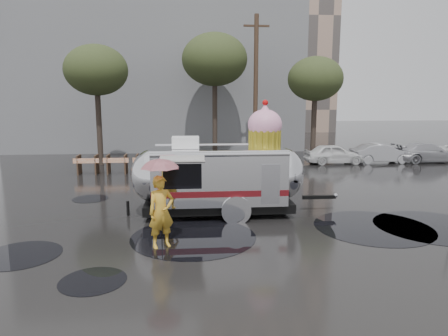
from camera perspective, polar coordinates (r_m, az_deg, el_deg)
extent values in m
plane|color=black|center=(11.99, 4.19, -8.98)|extent=(120.00, 120.00, 0.00)
cylinder|color=black|center=(13.12, 20.50, -7.90)|extent=(3.54, 3.54, 0.01)
cylinder|color=black|center=(9.33, -18.22, -15.06)|extent=(1.44, 1.44, 0.01)
cylinder|color=black|center=(11.51, -4.38, -9.77)|extent=(3.56, 3.56, 0.01)
cylinder|color=black|center=(13.90, 27.65, -7.43)|extent=(3.46, 3.46, 0.01)
cylinder|color=black|center=(16.57, -18.56, -4.18)|extent=(1.38, 1.38, 0.01)
cylinder|color=black|center=(11.43, -27.11, -11.00)|extent=(2.00, 2.00, 0.01)
cube|color=slate|center=(35.35, -9.15, 13.93)|extent=(22.00, 12.00, 13.00)
cylinder|color=#473323|center=(25.59, 4.55, 11.18)|extent=(0.28, 0.28, 9.00)
cube|color=#473323|center=(25.97, 4.67, 19.59)|extent=(1.60, 0.12, 0.12)
cylinder|color=#382D26|center=(24.72, -17.48, 7.16)|extent=(0.32, 0.32, 5.85)
ellipsoid|color=#2C381B|center=(24.76, -17.79, 13.18)|extent=(3.64, 3.64, 2.86)
cylinder|color=#382D26|center=(26.26, -1.31, 8.71)|extent=(0.32, 0.32, 6.75)
ellipsoid|color=#2C381B|center=(26.38, -1.34, 15.24)|extent=(4.20, 4.20, 3.30)
cylinder|color=#382D26|center=(25.49, 12.72, 6.93)|extent=(0.32, 0.32, 5.40)
ellipsoid|color=#2C381B|center=(25.50, 12.92, 12.32)|extent=(3.36, 3.36, 2.64)
cube|color=#473323|center=(22.15, -19.99, 0.47)|extent=(0.08, 0.80, 1.00)
cube|color=#473323|center=(21.94, -17.72, 0.51)|extent=(0.08, 0.80, 1.00)
cube|color=#E5590C|center=(21.64, -19.12, 0.98)|extent=(1.30, 0.04, 0.25)
cube|color=#473323|center=(21.83, -16.18, 0.54)|extent=(0.08, 0.80, 1.00)
cube|color=#473323|center=(21.68, -13.84, 0.58)|extent=(0.08, 0.80, 1.00)
cube|color=#E5590C|center=(21.34, -15.20, 1.06)|extent=(1.30, 0.04, 0.25)
cube|color=#473323|center=(21.60, -12.26, 0.61)|extent=(0.08, 0.80, 1.00)
cube|color=#473323|center=(21.51, -9.88, 0.65)|extent=(0.08, 0.80, 1.00)
cube|color=#E5590C|center=(21.14, -11.19, 1.14)|extent=(1.30, 0.04, 0.25)
imported|color=silver|center=(25.06, 15.43, 2.18)|extent=(4.00, 1.80, 1.40)
imported|color=#B2B2B7|center=(26.28, 21.56, 2.18)|extent=(4.00, 1.80, 1.40)
imported|color=#B2B2B7|center=(27.77, 27.08, 2.21)|extent=(4.20, 1.80, 1.44)
cube|color=silver|center=(13.46, -0.85, -0.84)|extent=(4.34, 2.31, 1.77)
ellipsoid|color=silver|center=(13.78, 8.14, -0.69)|extent=(1.50, 2.27, 1.77)
ellipsoid|color=silver|center=(13.48, -10.04, -0.97)|extent=(1.50, 2.27, 1.77)
cube|color=black|center=(13.68, -0.84, -5.08)|extent=(4.93, 2.02, 0.29)
cylinder|color=black|center=(12.76, 1.70, -6.19)|extent=(0.69, 0.22, 0.69)
cylinder|color=black|center=(14.70, 0.79, -4.04)|extent=(0.69, 0.22, 0.69)
cylinder|color=silver|center=(12.61, 1.77, -6.14)|extent=(0.94, 0.11, 0.94)
cube|color=black|center=(14.33, 13.43, -4.07)|extent=(1.18, 0.13, 0.12)
sphere|color=silver|center=(14.51, 15.65, -3.79)|extent=(0.16, 0.16, 0.16)
cylinder|color=black|center=(13.84, -13.56, -5.61)|extent=(0.10, 0.10, 0.49)
cube|color=#510D12|center=(12.45, -0.48, -3.78)|extent=(4.32, 0.08, 0.20)
cube|color=#510D12|center=(14.64, -1.16, -1.73)|extent=(4.32, 0.08, 0.20)
cube|color=black|center=(12.28, -5.96, -1.21)|extent=(1.18, 0.04, 0.78)
cube|color=#A7A39A|center=(11.97, -6.02, 0.88)|extent=(1.38, 0.50, 0.14)
cube|color=silver|center=(12.59, 6.68, -2.33)|extent=(0.59, 0.04, 1.28)
cube|color=white|center=(13.27, -5.52, 3.68)|extent=(0.89, 0.65, 0.37)
cylinder|color=gold|center=(13.49, 5.82, 4.19)|extent=(1.03, 1.03, 0.59)
ellipsoid|color=#F8A6CA|center=(13.46, 5.86, 6.19)|extent=(1.15, 1.15, 1.02)
cone|color=#F8A6CA|center=(13.43, 5.89, 8.36)|extent=(0.50, 0.50, 0.39)
sphere|color=red|center=(13.43, 5.91, 9.28)|extent=(0.20, 0.20, 0.20)
imported|color=gold|center=(10.58, -8.96, -6.21)|extent=(0.82, 0.71, 1.91)
imported|color=pink|center=(10.35, -9.10, -0.80)|extent=(1.24, 1.24, 0.84)
cylinder|color=black|center=(10.62, -8.94, -6.89)|extent=(0.02, 0.02, 1.65)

